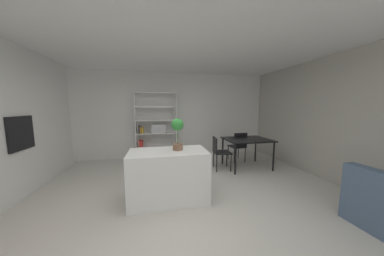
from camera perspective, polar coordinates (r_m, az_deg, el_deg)
The scene contains 11 objects.
ground_plane at distance 3.23m, azimuth -4.21°, elevation -23.51°, with size 9.36×9.36×0.00m, color beige.
ceiling_slab at distance 3.01m, azimuth -4.74°, elevation 29.21°, with size 6.81×6.04×0.06m.
back_partition at distance 5.76m, azimuth -8.36°, elevation 4.25°, with size 6.81×0.06×2.74m, color silver.
right_partition_gray at distance 4.65m, azimuth 41.56°, elevation 1.97°, with size 0.06×6.04×2.74m, color #B2ADA3.
built_in_oven at distance 4.30m, azimuth -44.67°, elevation -1.18°, with size 0.06×0.59×0.60m.
kitchen_island at distance 3.17m, azimuth -7.70°, elevation -15.21°, with size 1.33×0.71×0.88m, color white.
potted_plant_on_island at distance 3.02m, azimuth -4.77°, elevation -0.80°, with size 0.21×0.21×0.55m.
open_bookshelf at distance 5.46m, azimuth -12.10°, elevation -0.51°, with size 1.23×0.32×2.07m.
dining_table at distance 4.89m, azimuth 17.61°, elevation -4.29°, with size 1.16×0.94×0.78m.
dining_chair_island_side at distance 4.61m, azimuth 8.78°, elevation -7.11°, with size 0.48×0.49×0.86m.
dining_chair_far at distance 5.35m, azimuth 15.00°, elevation -5.26°, with size 0.44×0.47×0.89m.
Camera 1 is at (-0.36, -2.76, 1.63)m, focal length 16.24 mm.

